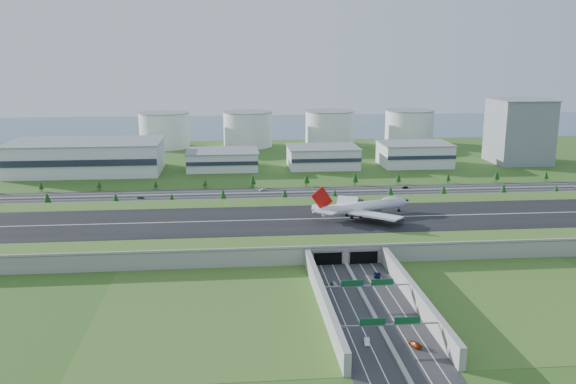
{
  "coord_description": "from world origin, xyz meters",
  "views": [
    {
      "loc": [
        -52.08,
        -316.44,
        98.33
      ],
      "look_at": [
        -19.22,
        35.0,
        15.19
      ],
      "focal_mm": 38.0,
      "sensor_mm": 36.0,
      "label": 1
    }
  ],
  "objects": [
    {
      "name": "underpass_road",
      "position": [
        0.0,
        -99.42,
        3.43
      ],
      "size": [
        38.8,
        120.4,
        8.0
      ],
      "color": "#28282B",
      "rests_on": "ground"
    },
    {
      "name": "fuel_tank_c",
      "position": [
        50.0,
        310.0,
        17.5
      ],
      "size": [
        50.0,
        50.0,
        35.0
      ],
      "primitive_type": "cylinder",
      "color": "white",
      "rests_on": "ground"
    },
    {
      "name": "airfield_deck",
      "position": [
        0.0,
        -0.09,
        4.12
      ],
      "size": [
        520.0,
        100.0,
        9.2
      ],
      "color": "gray",
      "rests_on": "ground"
    },
    {
      "name": "hangar_mid_a",
      "position": [
        -60.0,
        190.0,
        7.5
      ],
      "size": [
        58.0,
        42.0,
        15.0
      ],
      "primitive_type": "cube",
      "color": "silver",
      "rests_on": "ground"
    },
    {
      "name": "car_0",
      "position": [
        -9.74,
        -76.21,
        0.98
      ],
      "size": [
        2.6,
        5.23,
        1.71
      ],
      "primitive_type": "imported",
      "rotation": [
        0.0,
        0.0,
        0.12
      ],
      "color": "#A3A4A8",
      "rests_on": "ground"
    },
    {
      "name": "ground",
      "position": [
        0.0,
        0.0,
        0.0
      ],
      "size": [
        1200.0,
        1200.0,
        0.0
      ],
      "primitive_type": "plane",
      "color": "#24561B",
      "rests_on": "ground"
    },
    {
      "name": "boeing_747",
      "position": [
        19.33,
        3.14,
        13.55
      ],
      "size": [
        60.72,
        56.46,
        19.49
      ],
      "rotation": [
        0.0,
        0.0,
        0.33
      ],
      "color": "white",
      "rests_on": "airfield_deck"
    },
    {
      "name": "car_1",
      "position": [
        -7.48,
        -129.1,
        0.97
      ],
      "size": [
        2.71,
        5.41,
        1.7
      ],
      "primitive_type": "imported",
      "rotation": [
        0.0,
        0.0,
        -0.18
      ],
      "color": "white",
      "rests_on": "ground"
    },
    {
      "name": "tree_row",
      "position": [
        13.81,
        94.38,
        4.82
      ],
      "size": [
        502.9,
        48.73,
        8.49
      ],
      "color": "#3D2819",
      "rests_on": "ground"
    },
    {
      "name": "north_expressway",
      "position": [
        0.0,
        95.0,
        0.06
      ],
      "size": [
        560.0,
        36.0,
        0.12
      ],
      "primitive_type": "cube",
      "color": "#28282B",
      "rests_on": "ground"
    },
    {
      "name": "sign_gantry_far",
      "position": [
        0.0,
        -130.04,
        6.95
      ],
      "size": [
        38.7,
        0.7,
        9.8
      ],
      "color": "gray",
      "rests_on": "ground"
    },
    {
      "name": "hangar_west",
      "position": [
        -170.0,
        185.0,
        12.5
      ],
      "size": [
        120.0,
        60.0,
        25.0
      ],
      "primitive_type": "cube",
      "color": "silver",
      "rests_on": "ground"
    },
    {
      "name": "car_3",
      "position": [
        8.33,
        -132.54,
        0.97
      ],
      "size": [
        4.3,
        6.33,
        1.7
      ],
      "primitive_type": "imported",
      "rotation": [
        0.0,
        0.0,
        3.5
      ],
      "color": "maroon",
      "rests_on": "ground"
    },
    {
      "name": "bay_water",
      "position": [
        0.0,
        480.0,
        0.03
      ],
      "size": [
        1200.0,
        260.0,
        0.06
      ],
      "primitive_type": "cube",
      "color": "#3B5972",
      "rests_on": "ground"
    },
    {
      "name": "office_tower",
      "position": [
        200.0,
        195.0,
        27.5
      ],
      "size": [
        46.0,
        46.0,
        55.0
      ],
      "primitive_type": "cube",
      "color": "gray",
      "rests_on": "ground"
    },
    {
      "name": "sign_gantry_near",
      "position": [
        0.0,
        -95.04,
        6.95
      ],
      "size": [
        38.7,
        0.7,
        9.8
      ],
      "color": "gray",
      "rests_on": "ground"
    },
    {
      "name": "fuel_tank_b",
      "position": [
        -35.0,
        310.0,
        17.5
      ],
      "size": [
        50.0,
        50.0,
        35.0
      ],
      "primitive_type": "cylinder",
      "color": "white",
      "rests_on": "ground"
    },
    {
      "name": "car_2",
      "position": [
        10.9,
        -67.52,
        0.97
      ],
      "size": [
        4.23,
        6.61,
        1.7
      ],
      "primitive_type": "imported",
      "rotation": [
        0.0,
        0.0,
        2.89
      ],
      "color": "#0D0E44",
      "rests_on": "ground"
    },
    {
      "name": "fuel_tank_d",
      "position": [
        135.0,
        310.0,
        17.5
      ],
      "size": [
        50.0,
        50.0,
        35.0
      ],
      "primitive_type": "cylinder",
      "color": "white",
      "rests_on": "ground"
    },
    {
      "name": "fuel_tank_a",
      "position": [
        -120.0,
        310.0,
        17.5
      ],
      "size": [
        50.0,
        50.0,
        35.0
      ],
      "primitive_type": "cylinder",
      "color": "white",
      "rests_on": "ground"
    },
    {
      "name": "car_5",
      "position": [
        71.89,
        102.09,
        0.86
      ],
      "size": [
        4.74,
        3.29,
        1.48
      ],
      "primitive_type": "imported",
      "rotation": [
        0.0,
        0.0,
        -1.14
      ],
      "color": "black",
      "rests_on": "ground"
    },
    {
      "name": "car_7",
      "position": [
        -31.12,
        105.09,
        0.85
      ],
      "size": [
        5.43,
        3.98,
        1.46
      ],
      "primitive_type": "imported",
      "rotation": [
        0.0,
        0.0,
        -1.14
      ],
      "color": "white",
      "rests_on": "ground"
    },
    {
      "name": "car_4",
      "position": [
        -113.89,
        89.03,
        0.87
      ],
      "size": [
        4.6,
        2.27,
        1.51
      ],
      "primitive_type": "imported",
      "rotation": [
        0.0,
        0.0,
        1.68
      ],
      "color": "#535357",
      "rests_on": "ground"
    },
    {
      "name": "hangar_mid_b",
      "position": [
        25.0,
        190.0,
        8.5
      ],
      "size": [
        58.0,
        42.0,
        17.0
      ],
      "primitive_type": "cube",
      "color": "silver",
      "rests_on": "ground"
    },
    {
      "name": "hangar_mid_c",
      "position": [
        105.0,
        190.0,
        9.5
      ],
      "size": [
        58.0,
        42.0,
        19.0
      ],
      "primitive_type": "cube",
      "color": "silver",
      "rests_on": "ground"
    }
  ]
}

